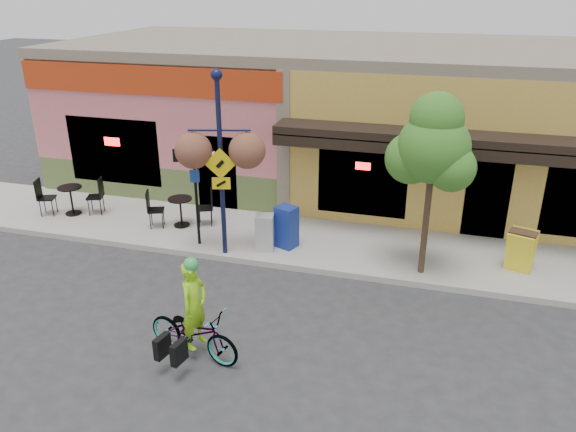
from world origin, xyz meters
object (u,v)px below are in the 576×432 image
object	(u,v)px
building	(347,113)
newspaper_box_grey	(265,233)
bicycle	(194,332)
cyclist_rider	(195,317)
one_way_sign	(196,197)
street_tree	(430,186)
newspaper_box_blue	(287,227)
lamp_post	(221,166)

from	to	relation	value
building	newspaper_box_grey	distance (m)	6.64
bicycle	cyclist_rider	xyz separation A→B (m)	(0.05, 0.00, 0.33)
building	cyclist_rider	world-z (taller)	building
building	one_way_sign	bearing A→B (deg)	-111.30
building	newspaper_box_grey	xyz separation A→B (m)	(-0.82, -6.39, -1.64)
bicycle	newspaper_box_grey	world-z (taller)	newspaper_box_grey
newspaper_box_grey	street_tree	distance (m)	4.14
building	bicycle	size ratio (longest dim) A/B	9.63
newspaper_box_blue	bicycle	bearing A→B (deg)	-74.70
one_way_sign	street_tree	world-z (taller)	street_tree
cyclist_rider	lamp_post	world-z (taller)	lamp_post
building	street_tree	bearing A→B (deg)	-65.32
one_way_sign	newspaper_box_blue	distance (m)	2.34
bicycle	newspaper_box_grey	xyz separation A→B (m)	(-0.01, 4.19, 0.12)
cyclist_rider	newspaper_box_blue	distance (m)	4.54
bicycle	one_way_sign	world-z (taller)	one_way_sign
building	one_way_sign	size ratio (longest dim) A/B	7.24
lamp_post	street_tree	bearing A→B (deg)	-11.69
building	cyclist_rider	xyz separation A→B (m)	(-0.77, -10.58, -1.42)
newspaper_box_blue	newspaper_box_grey	world-z (taller)	newspaper_box_blue
bicycle	newspaper_box_blue	xyz separation A→B (m)	(0.46, 4.52, 0.19)
newspaper_box_blue	street_tree	world-z (taller)	street_tree
building	one_way_sign	world-z (taller)	building
building	cyclist_rider	distance (m)	10.70
bicycle	street_tree	xyz separation A→B (m)	(3.80, 4.08, 1.75)
one_way_sign	street_tree	size ratio (longest dim) A/B	0.60
newspaper_box_blue	newspaper_box_grey	xyz separation A→B (m)	(-0.47, -0.33, -0.07)
bicycle	one_way_sign	bearing A→B (deg)	34.95
newspaper_box_blue	street_tree	xyz separation A→B (m)	(3.34, -0.44, 1.56)
cyclist_rider	newspaper_box_blue	size ratio (longest dim) A/B	1.55
bicycle	one_way_sign	distance (m)	4.51
one_way_sign	bicycle	bearing A→B (deg)	-85.60
newspaper_box_blue	newspaper_box_grey	bearing A→B (deg)	-123.49
bicycle	street_tree	size ratio (longest dim) A/B	0.45
bicycle	cyclist_rider	world-z (taller)	cyclist_rider
newspaper_box_grey	bicycle	bearing A→B (deg)	-101.78
building	lamp_post	xyz separation A→B (m)	(-1.72, -6.80, 0.13)
lamp_post	newspaper_box_blue	world-z (taller)	lamp_post
bicycle	newspaper_box_blue	size ratio (longest dim) A/B	1.77
newspaper_box_grey	street_tree	size ratio (longest dim) A/B	0.22
lamp_post	newspaper_box_blue	distance (m)	2.30
one_way_sign	street_tree	xyz separation A→B (m)	(5.52, 0.01, 0.84)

